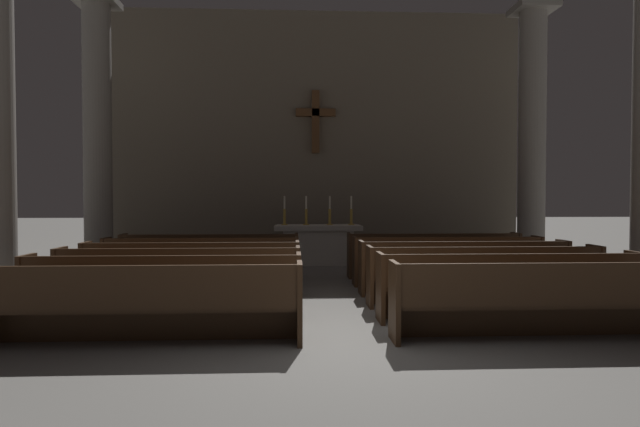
% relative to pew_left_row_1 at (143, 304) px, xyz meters
% --- Properties ---
extents(ground_plane, '(80.00, 80.00, 0.00)m').
position_rel_pew_left_row_1_xyz_m(ground_plane, '(2.37, 0.04, -0.48)').
color(ground_plane, slate).
extents(pew_left_row_1, '(3.68, 0.50, 0.95)m').
position_rel_pew_left_row_1_xyz_m(pew_left_row_1, '(0.00, 0.00, 0.00)').
color(pew_left_row_1, '#422B19').
rests_on(pew_left_row_1, ground).
extents(pew_left_row_2, '(3.68, 0.50, 0.95)m').
position_rel_pew_left_row_1_xyz_m(pew_left_row_2, '(0.00, 1.03, 0.00)').
color(pew_left_row_2, '#422B19').
rests_on(pew_left_row_2, ground).
extents(pew_left_row_3, '(3.68, 0.50, 0.95)m').
position_rel_pew_left_row_1_xyz_m(pew_left_row_3, '(0.00, 2.07, 0.00)').
color(pew_left_row_3, '#422B19').
rests_on(pew_left_row_3, ground).
extents(pew_left_row_4, '(3.68, 0.50, 0.95)m').
position_rel_pew_left_row_1_xyz_m(pew_left_row_4, '(0.00, 3.10, 0.00)').
color(pew_left_row_4, '#422B19').
rests_on(pew_left_row_4, ground).
extents(pew_left_row_5, '(3.68, 0.50, 0.95)m').
position_rel_pew_left_row_1_xyz_m(pew_left_row_5, '(0.00, 4.13, 0.00)').
color(pew_left_row_5, '#422B19').
rests_on(pew_left_row_5, ground).
extents(pew_left_row_6, '(3.68, 0.50, 0.95)m').
position_rel_pew_left_row_1_xyz_m(pew_left_row_6, '(0.00, 5.17, 0.00)').
color(pew_left_row_6, '#422B19').
rests_on(pew_left_row_6, ground).
extents(pew_right_row_1, '(3.68, 0.50, 0.95)m').
position_rel_pew_left_row_1_xyz_m(pew_right_row_1, '(4.74, 0.00, 0.00)').
color(pew_right_row_1, '#422B19').
rests_on(pew_right_row_1, ground).
extents(pew_right_row_2, '(3.68, 0.50, 0.95)m').
position_rel_pew_left_row_1_xyz_m(pew_right_row_2, '(4.74, 1.03, 0.00)').
color(pew_right_row_2, '#422B19').
rests_on(pew_right_row_2, ground).
extents(pew_right_row_3, '(3.68, 0.50, 0.95)m').
position_rel_pew_left_row_1_xyz_m(pew_right_row_3, '(4.74, 2.07, 0.00)').
color(pew_right_row_3, '#422B19').
rests_on(pew_right_row_3, ground).
extents(pew_right_row_4, '(3.68, 0.50, 0.95)m').
position_rel_pew_left_row_1_xyz_m(pew_right_row_4, '(4.74, 3.10, 0.00)').
color(pew_right_row_4, '#422B19').
rests_on(pew_right_row_4, ground).
extents(pew_right_row_5, '(3.68, 0.50, 0.95)m').
position_rel_pew_left_row_1_xyz_m(pew_right_row_5, '(4.74, 4.13, 0.00)').
color(pew_right_row_5, '#422B19').
rests_on(pew_right_row_5, ground).
extents(pew_right_row_6, '(3.68, 0.50, 0.95)m').
position_rel_pew_left_row_1_xyz_m(pew_right_row_6, '(4.74, 5.17, 0.00)').
color(pew_right_row_6, '#422B19').
rests_on(pew_right_row_6, ground).
extents(column_left_second, '(0.98, 0.98, 6.43)m').
position_rel_pew_left_row_1_xyz_m(column_left_second, '(-2.90, 6.92, 2.65)').
color(column_left_second, gray).
rests_on(column_left_second, ground).
extents(column_right_second, '(0.98, 0.98, 6.43)m').
position_rel_pew_left_row_1_xyz_m(column_right_second, '(7.64, 6.92, 2.65)').
color(column_right_second, gray).
rests_on(column_right_second, ground).
extents(altar, '(2.20, 0.90, 1.01)m').
position_rel_pew_left_row_1_xyz_m(altar, '(2.37, 7.52, 0.06)').
color(altar, '#BCB7AD').
rests_on(altar, ground).
extents(candlestick_outer_left, '(0.16, 0.16, 0.74)m').
position_rel_pew_left_row_1_xyz_m(candlestick_outer_left, '(1.52, 7.52, 0.77)').
color(candlestick_outer_left, '#B79338').
rests_on(candlestick_outer_left, altar).
extents(candlestick_inner_left, '(0.16, 0.16, 0.74)m').
position_rel_pew_left_row_1_xyz_m(candlestick_inner_left, '(2.07, 7.52, 0.77)').
color(candlestick_inner_left, '#B79338').
rests_on(candlestick_inner_left, altar).
extents(candlestick_inner_right, '(0.16, 0.16, 0.74)m').
position_rel_pew_left_row_1_xyz_m(candlestick_inner_right, '(2.67, 7.52, 0.77)').
color(candlestick_inner_right, '#B79338').
rests_on(candlestick_inner_right, altar).
extents(candlestick_outer_right, '(0.16, 0.16, 0.74)m').
position_rel_pew_left_row_1_xyz_m(candlestick_outer_right, '(3.22, 7.52, 0.77)').
color(candlestick_outer_right, '#B79338').
rests_on(candlestick_outer_right, altar).
extents(apse_with_cross, '(11.59, 0.46, 6.94)m').
position_rel_pew_left_row_1_xyz_m(apse_with_cross, '(2.37, 9.21, 3.00)').
color(apse_with_cross, '#706656').
rests_on(apse_with_cross, ground).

